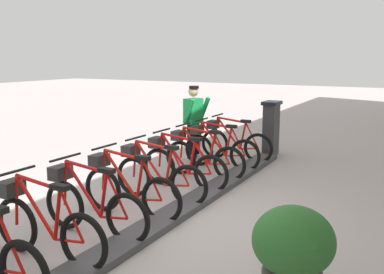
% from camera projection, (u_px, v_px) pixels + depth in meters
% --- Properties ---
extents(ground_plane, '(60.00, 60.00, 0.00)m').
position_uv_depth(ground_plane, '(171.00, 219.00, 6.24)').
color(ground_plane, '#B7ABAA').
extents(dock_rail_base, '(0.44, 8.66, 0.10)m').
position_uv_depth(dock_rail_base, '(171.00, 215.00, 6.23)').
color(dock_rail_base, '#47474C').
rests_on(dock_rail_base, ground).
extents(payment_kiosk, '(0.36, 0.52, 1.28)m').
position_uv_depth(payment_kiosk, '(271.00, 127.00, 10.17)').
color(payment_kiosk, '#38383D').
rests_on(payment_kiosk, ground).
extents(bike_docked_0, '(1.72, 0.54, 1.02)m').
position_uv_depth(bike_docked_0, '(233.00, 142.00, 9.69)').
color(bike_docked_0, black).
rests_on(bike_docked_0, ground).
extents(bike_docked_1, '(1.72, 0.54, 1.02)m').
position_uv_depth(bike_docked_1, '(218.00, 148.00, 9.00)').
color(bike_docked_1, black).
rests_on(bike_docked_1, ground).
extents(bike_docked_2, '(1.72, 0.54, 1.02)m').
position_uv_depth(bike_docked_2, '(201.00, 156.00, 8.32)').
color(bike_docked_2, black).
rests_on(bike_docked_2, ground).
extents(bike_docked_3, '(1.72, 0.54, 1.02)m').
position_uv_depth(bike_docked_3, '(181.00, 164.00, 7.64)').
color(bike_docked_3, black).
rests_on(bike_docked_3, ground).
extents(bike_docked_4, '(1.72, 0.54, 1.02)m').
position_uv_depth(bike_docked_4, '(156.00, 175.00, 6.96)').
color(bike_docked_4, black).
rests_on(bike_docked_4, ground).
extents(bike_docked_5, '(1.72, 0.54, 1.02)m').
position_uv_depth(bike_docked_5, '(127.00, 188.00, 6.28)').
color(bike_docked_5, black).
rests_on(bike_docked_5, ground).
extents(bike_docked_6, '(1.72, 0.54, 1.02)m').
position_uv_depth(bike_docked_6, '(90.00, 204.00, 5.60)').
color(bike_docked_6, black).
rests_on(bike_docked_6, ground).
extents(bike_docked_7, '(1.72, 0.54, 1.02)m').
position_uv_depth(bike_docked_7, '(43.00, 224.00, 4.92)').
color(bike_docked_7, black).
rests_on(bike_docked_7, ground).
extents(worker_near_rack, '(0.56, 0.68, 1.66)m').
position_uv_depth(worker_near_rack, '(194.00, 119.00, 9.77)').
color(worker_near_rack, white).
rests_on(worker_near_rack, ground).
extents(planter_bush, '(0.76, 0.76, 0.97)m').
position_uv_depth(planter_bush, '(293.00, 252.00, 3.97)').
color(planter_bush, '#59544C').
rests_on(planter_bush, ground).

